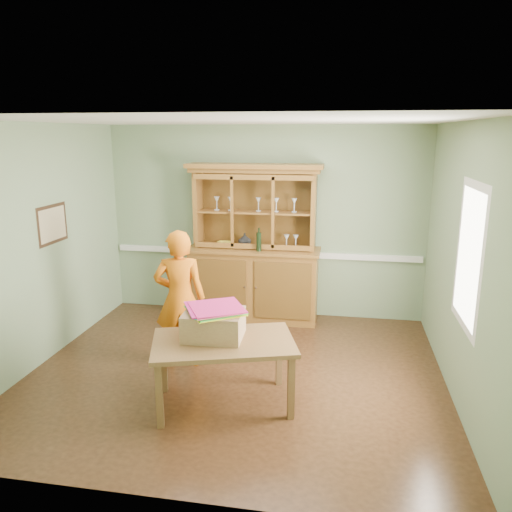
% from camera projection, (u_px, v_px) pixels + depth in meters
% --- Properties ---
extents(floor, '(4.50, 4.50, 0.00)m').
position_uv_depth(floor, '(236.00, 373.00, 5.52)').
color(floor, '#4D2E18').
rests_on(floor, ground).
extents(ceiling, '(4.50, 4.50, 0.00)m').
position_uv_depth(ceiling, '(233.00, 121.00, 4.87)').
color(ceiling, white).
rests_on(ceiling, wall_back).
extents(wall_back, '(4.50, 0.00, 4.50)m').
position_uv_depth(wall_back, '(264.00, 222.00, 7.11)').
color(wall_back, gray).
rests_on(wall_back, floor).
extents(wall_left, '(0.00, 4.00, 4.00)m').
position_uv_depth(wall_left, '(38.00, 246.00, 5.57)').
color(wall_left, gray).
rests_on(wall_left, floor).
extents(wall_right, '(0.00, 4.00, 4.00)m').
position_uv_depth(wall_right, '(462.00, 264.00, 4.82)').
color(wall_right, gray).
rests_on(wall_right, floor).
extents(wall_front, '(4.50, 0.00, 4.50)m').
position_uv_depth(wall_front, '(169.00, 325.00, 3.28)').
color(wall_front, gray).
rests_on(wall_front, floor).
extents(chair_rail, '(4.41, 0.05, 0.08)m').
position_uv_depth(chair_rail, '(264.00, 253.00, 7.19)').
color(chair_rail, white).
rests_on(chair_rail, wall_back).
extents(framed_map, '(0.03, 0.60, 0.46)m').
position_uv_depth(framed_map, '(53.00, 224.00, 5.81)').
color(framed_map, '#352215').
rests_on(framed_map, wall_left).
extents(window_panel, '(0.03, 0.96, 1.36)m').
position_uv_depth(window_panel, '(468.00, 256.00, 4.50)').
color(window_panel, white).
rests_on(window_panel, wall_right).
extents(china_hutch, '(1.86, 0.61, 2.18)m').
position_uv_depth(china_hutch, '(254.00, 266.00, 7.03)').
color(china_hutch, olive).
rests_on(china_hutch, floor).
extents(dining_table, '(1.51, 1.15, 0.67)m').
position_uv_depth(dining_table, '(224.00, 348.00, 4.75)').
color(dining_table, brown).
rests_on(dining_table, floor).
extents(cardboard_box, '(0.57, 0.47, 0.26)m').
position_uv_depth(cardboard_box, '(214.00, 325.00, 4.78)').
color(cardboard_box, '#9F8052').
rests_on(cardboard_box, dining_table).
extents(kite_stack, '(0.66, 0.66, 0.05)m').
position_uv_depth(kite_stack, '(215.00, 309.00, 4.75)').
color(kite_stack, yellow).
rests_on(kite_stack, cardboard_box).
extents(person, '(0.64, 0.49, 1.57)m').
position_uv_depth(person, '(180.00, 299.00, 5.57)').
color(person, orange).
rests_on(person, floor).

